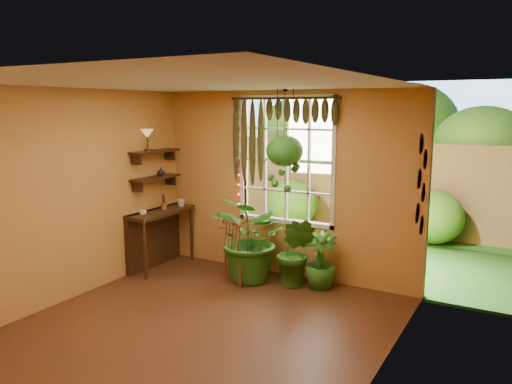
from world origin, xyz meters
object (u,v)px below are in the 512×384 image
Objects in this scene: windsor_chair at (240,261)px; potted_plant_left at (253,239)px; potted_plant_mid at (296,252)px; hanging_basket at (285,153)px; counter_ledge at (156,232)px.

potted_plant_left reaches higher than windsor_chair.
potted_plant_left is at bearing 62.98° from windsor_chair.
hanging_basket is (-0.20, 0.03, 1.36)m from potted_plant_mid.
windsor_chair is 0.36m from potted_plant_left.
counter_ledge is 1.54m from windsor_chair.
hanging_basket is at bearing 7.69° from counter_ledge.
windsor_chair is (1.52, 0.00, -0.24)m from counter_ledge.
windsor_chair is at bearing -153.26° from hanging_basket.
windsor_chair reaches higher than potted_plant_mid.
counter_ledge is 1.11× the size of windsor_chair.
counter_ledge is at bearing -173.75° from potted_plant_mid.
windsor_chair reaches higher than counter_ledge.
potted_plant_mid is 1.37m from hanging_basket.
hanging_basket reaches higher than windsor_chair.
potted_plant_left is (0.14, 0.13, 0.31)m from windsor_chair.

